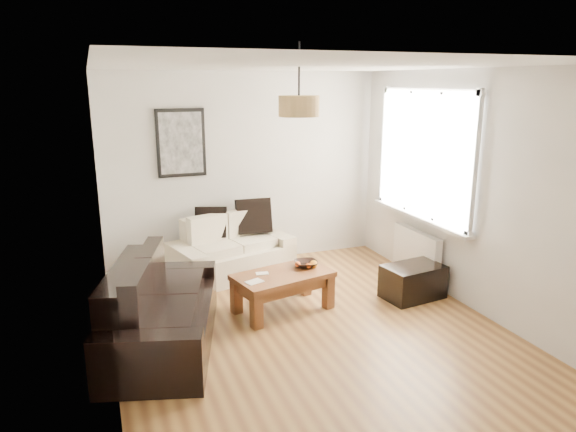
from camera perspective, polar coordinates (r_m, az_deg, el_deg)
name	(u,v)px	position (r m, az deg, el deg)	size (l,w,h in m)	color
floor	(309,328)	(5.48, 2.27, -12.19)	(4.50, 4.50, 0.00)	brown
ceiling	(311,66)	(4.90, 2.59, 16.12)	(3.80, 4.50, 0.00)	white
wall_back	(245,170)	(7.12, -4.73, 5.08)	(3.80, 0.04, 2.60)	silver
wall_front	(463,290)	(3.18, 18.65, -7.71)	(3.80, 0.04, 2.60)	silver
wall_left	(102,224)	(4.65, -19.68, -0.84)	(0.04, 4.50, 2.60)	silver
wall_right	(470,191)	(6.02, 19.31, 2.57)	(0.04, 4.50, 2.60)	silver
window_bay	(425,155)	(6.57, 14.81, 6.51)	(0.14, 1.90, 1.60)	white
radiator	(416,251)	(6.82, 13.87, -3.70)	(0.10, 0.90, 0.52)	white
poster	(181,143)	(6.85, -11.64, 7.84)	(0.62, 0.04, 0.87)	black
pendant_shade	(299,106)	(5.18, 1.20, 11.95)	(0.40, 0.40, 0.20)	tan
loveseat_cream	(232,247)	(6.81, -6.20, -3.43)	(1.51, 0.82, 0.75)	beige
sofa_leather	(163,306)	(5.15, -13.58, -9.57)	(1.84, 0.90, 0.80)	black
coffee_table	(283,292)	(5.79, -0.57, -8.29)	(1.06, 0.58, 0.43)	brown
ottoman	(413,282)	(6.30, 13.52, -7.00)	(0.69, 0.44, 0.39)	black
cushion_left	(211,222)	(6.84, -8.42, -0.68)	(0.40, 0.12, 0.40)	black
cushion_right	(254,216)	(6.97, -3.78, 0.00)	(0.46, 0.14, 0.46)	black
fruit_bowl	(306,264)	(5.90, 1.98, -5.26)	(0.26, 0.26, 0.06)	black
orange_a	(308,266)	(5.82, 2.25, -5.47)	(0.06, 0.06, 0.06)	#E45513
orange_b	(314,264)	(5.87, 2.83, -5.30)	(0.09, 0.09, 0.09)	orange
orange_c	(298,264)	(5.87, 1.07, -5.30)	(0.06, 0.06, 0.06)	#F15914
papers	(254,282)	(5.49, -3.70, -7.19)	(0.18, 0.13, 0.01)	white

